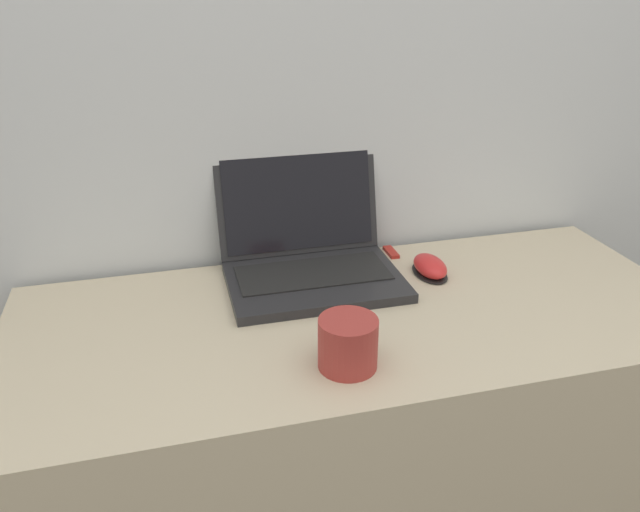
{
  "coord_description": "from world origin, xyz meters",
  "views": [
    {
      "loc": [
        -0.34,
        -0.7,
        1.35
      ],
      "look_at": [
        -0.06,
        0.37,
        0.83
      ],
      "focal_mm": 35.0,
      "sensor_mm": 36.0,
      "label": 1
    }
  ],
  "objects_px": {
    "laptop": "(309,252)",
    "drink_cup": "(348,342)",
    "computer_mouse": "(430,267)",
    "usb_stick": "(391,252)"
  },
  "relations": [
    {
      "from": "laptop",
      "to": "drink_cup",
      "type": "height_order",
      "value": "laptop"
    },
    {
      "from": "laptop",
      "to": "drink_cup",
      "type": "bearing_deg",
      "value": -92.98
    },
    {
      "from": "laptop",
      "to": "drink_cup",
      "type": "xyz_separation_m",
      "value": [
        -0.02,
        -0.34,
        -0.01
      ]
    },
    {
      "from": "laptop",
      "to": "drink_cup",
      "type": "distance_m",
      "value": 0.34
    },
    {
      "from": "drink_cup",
      "to": "computer_mouse",
      "type": "distance_m",
      "value": 0.39
    },
    {
      "from": "computer_mouse",
      "to": "usb_stick",
      "type": "relative_size",
      "value": 1.87
    },
    {
      "from": "laptop",
      "to": "usb_stick",
      "type": "height_order",
      "value": "laptop"
    },
    {
      "from": "drink_cup",
      "to": "laptop",
      "type": "bearing_deg",
      "value": 87.02
    },
    {
      "from": "computer_mouse",
      "to": "usb_stick",
      "type": "height_order",
      "value": "computer_mouse"
    },
    {
      "from": "laptop",
      "to": "usb_stick",
      "type": "bearing_deg",
      "value": 14.97
    }
  ]
}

